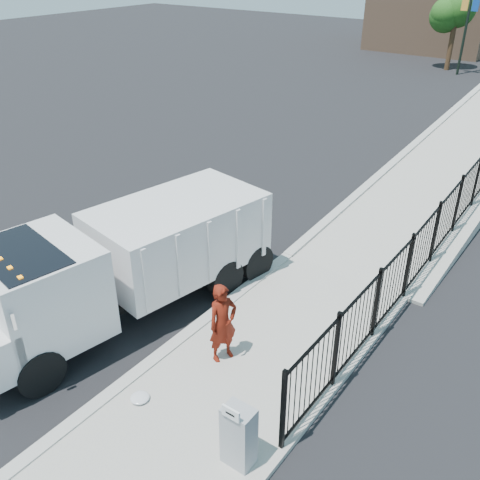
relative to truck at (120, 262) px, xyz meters
The scene contains 12 objects.
ground 2.54m from the truck, 21.58° to the left, with size 120.00×120.00×0.00m, color black.
sidewalk 4.27m from the truck, 18.21° to the right, with size 3.55×12.00×0.12m, color #9E998E.
curb 2.69m from the truck, 33.61° to the right, with size 0.30×12.00×0.16m, color #ADAAA3.
ramp 17.29m from the truck, 76.53° to the left, with size 3.95×24.00×1.70m, color #9E998E.
truck is the anchor object (origin of this frame).
worker 3.11m from the truck, ahead, with size 0.69×0.45×1.88m, color #63150A.
utility_cabinet 5.42m from the truck, 21.45° to the right, with size 0.55×0.40×1.25m, color gray.
arrow_sign 5.44m from the truck, 23.61° to the right, with size 0.35×0.04×0.22m, color white.
debris 3.46m from the truck, 38.16° to the right, with size 0.40×0.40×0.10m, color silver.
light_pole_0 34.29m from the truck, 92.69° to the left, with size 3.77×0.22×8.00m.
tree_0 35.57m from the truck, 94.94° to the left, with size 2.58×2.58×5.29m.
building 45.38m from the truck, 99.03° to the left, with size 10.00×10.00×8.00m, color #8C664C.
Camera 1 is at (6.93, -7.90, 8.20)m, focal length 40.00 mm.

